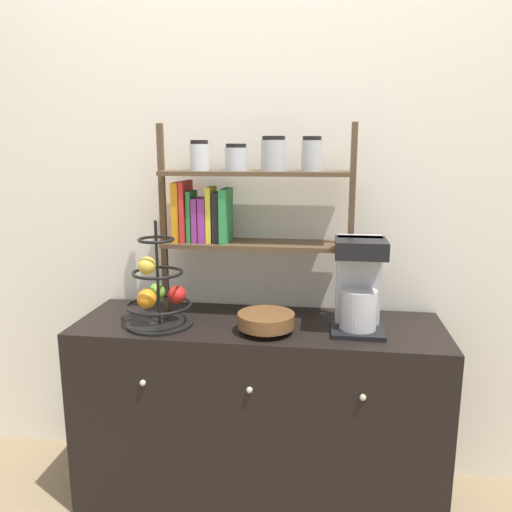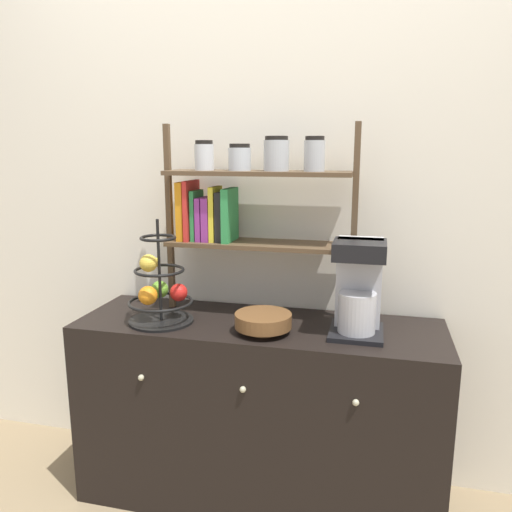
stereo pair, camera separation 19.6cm
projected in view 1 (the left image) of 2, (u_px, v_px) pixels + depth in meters
name	position (u px, v px, depth m)	size (l,w,h in m)	color
wall_back	(267.00, 189.00, 2.18)	(7.00, 0.05, 2.60)	silver
sideboard	(258.00, 411.00, 2.10)	(1.48, 0.49, 0.78)	black
coffee_maker	(359.00, 285.00, 1.92)	(0.20, 0.22, 0.36)	black
fruit_stand	(157.00, 292.00, 1.97)	(0.26, 0.26, 0.42)	black
wooden_bowl	(266.00, 321.00, 1.91)	(0.22, 0.22, 0.08)	brown
shelf_hutch	(236.00, 199.00, 2.05)	(0.81, 0.20, 0.79)	brown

